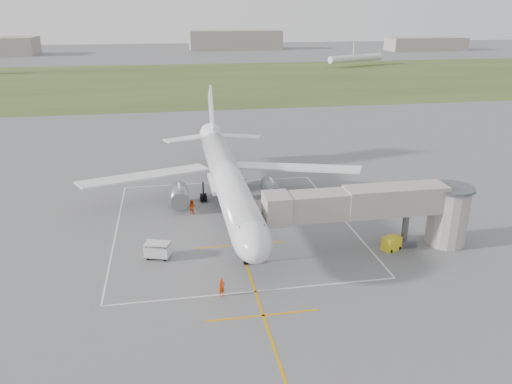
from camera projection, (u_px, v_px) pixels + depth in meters
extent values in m
plane|color=#58585A|center=(229.00, 212.00, 65.35)|extent=(700.00, 700.00, 0.00)
cube|color=#394920|center=(185.00, 81.00, 185.48)|extent=(700.00, 120.00, 0.02)
cube|color=#CA850B|center=(234.00, 227.00, 60.73)|extent=(0.25, 60.00, 0.01)
cube|color=#CA850B|center=(263.00, 315.00, 43.17)|extent=(10.00, 0.25, 0.01)
cube|color=#CA850B|center=(240.00, 245.00, 56.10)|extent=(10.00, 0.25, 0.01)
cube|color=silver|center=(219.00, 182.00, 76.43)|extent=(28.00, 0.20, 0.01)
cube|color=silver|center=(255.00, 291.00, 46.86)|extent=(28.00, 0.20, 0.01)
cube|color=silver|center=(116.00, 232.00, 59.33)|extent=(0.20, 32.00, 0.01)
cube|color=silver|center=(341.00, 216.00, 63.97)|extent=(0.20, 32.00, 0.01)
cylinder|color=silver|center=(228.00, 179.00, 63.80)|extent=(3.80, 36.00, 3.80)
ellipsoid|color=silver|center=(251.00, 239.00, 47.17)|extent=(3.80, 7.22, 3.80)
cube|color=black|center=(253.00, 233.00, 45.97)|extent=(2.40, 1.60, 0.99)
cone|color=silver|center=(212.00, 138.00, 82.60)|extent=(3.80, 6.00, 3.80)
cube|color=silver|center=(296.00, 167.00, 71.38)|extent=(17.93, 11.24, 1.23)
cube|color=silver|center=(146.00, 176.00, 67.89)|extent=(17.93, 11.24, 1.23)
cube|color=silver|center=(225.00, 183.00, 67.10)|extent=(4.20, 8.00, 0.50)
cube|color=silver|center=(211.00, 111.00, 81.77)|extent=(0.30, 7.89, 8.65)
cube|color=silver|center=(213.00, 132.00, 80.77)|extent=(0.35, 5.00, 1.20)
cube|color=silver|center=(238.00, 136.00, 82.95)|extent=(7.85, 5.03, 0.20)
cube|color=silver|center=(187.00, 138.00, 81.56)|extent=(7.85, 5.03, 0.20)
cylinder|color=slate|center=(271.00, 189.00, 68.03)|extent=(2.30, 4.20, 2.30)
cube|color=silver|center=(272.00, 184.00, 67.48)|extent=(0.25, 2.40, 1.20)
cylinder|color=slate|center=(179.00, 194.00, 65.98)|extent=(2.30, 4.20, 2.30)
cube|color=silver|center=(179.00, 190.00, 65.42)|extent=(0.25, 2.40, 1.20)
cylinder|color=black|center=(246.00, 253.00, 51.50)|extent=(0.18, 0.18, 2.60)
cylinder|color=black|center=(245.00, 260.00, 51.79)|extent=(0.28, 0.80, 0.80)
cylinder|color=black|center=(247.00, 260.00, 51.83)|extent=(0.28, 0.80, 0.80)
cylinder|color=black|center=(245.00, 189.00, 69.51)|extent=(0.22, 0.22, 2.80)
cylinder|color=black|center=(243.00, 196.00, 69.45)|extent=(0.32, 0.96, 0.96)
cylinder|color=black|center=(247.00, 196.00, 69.55)|extent=(0.32, 0.96, 0.96)
cylinder|color=black|center=(243.00, 194.00, 70.10)|extent=(0.32, 0.96, 0.96)
cylinder|color=black|center=(247.00, 194.00, 70.19)|extent=(0.32, 0.96, 0.96)
cylinder|color=black|center=(203.00, 191.00, 68.54)|extent=(0.22, 0.22, 2.80)
cylinder|color=black|center=(202.00, 199.00, 68.49)|extent=(0.32, 0.96, 0.96)
cylinder|color=black|center=(206.00, 198.00, 68.58)|extent=(0.32, 0.96, 0.96)
cylinder|color=black|center=(201.00, 197.00, 69.14)|extent=(0.32, 0.96, 0.96)
cylinder|color=black|center=(205.00, 197.00, 69.23)|extent=(0.32, 0.96, 0.96)
cube|color=gray|center=(317.00, 206.00, 52.23)|extent=(11.09, 2.90, 2.80)
cube|color=gray|center=(395.00, 199.00, 53.64)|extent=(11.09, 3.10, 3.00)
cube|color=gray|center=(277.00, 208.00, 51.51)|extent=(2.60, 3.40, 3.00)
cylinder|color=#53565A|center=(405.00, 229.00, 55.13)|extent=(0.70, 0.70, 4.20)
cube|color=#53565A|center=(403.00, 242.00, 55.70)|extent=(2.60, 1.40, 0.90)
cylinder|color=gray|center=(448.00, 217.00, 55.58)|extent=(4.40, 4.40, 6.40)
cylinder|color=#53565A|center=(452.00, 188.00, 54.41)|extent=(5.00, 5.00, 0.30)
cylinder|color=black|center=(395.00, 244.00, 55.57)|extent=(0.70, 0.30, 0.70)
cylinder|color=black|center=(412.00, 242.00, 55.90)|extent=(0.70, 0.30, 0.70)
cube|color=yellow|center=(391.00, 243.00, 54.82)|extent=(2.34, 2.00, 1.49)
cylinder|color=black|center=(391.00, 251.00, 54.20)|extent=(0.36, 0.48, 0.44)
cylinder|color=black|center=(399.00, 248.00, 54.95)|extent=(0.36, 0.48, 0.44)
cube|color=silver|center=(158.00, 251.00, 52.86)|extent=(2.93, 2.28, 1.13)
cube|color=silver|center=(157.00, 243.00, 52.55)|extent=(2.93, 2.28, 0.08)
cylinder|color=black|center=(146.00, 251.00, 52.35)|extent=(0.08, 0.08, 1.34)
cylinder|color=black|center=(165.00, 252.00, 52.07)|extent=(0.08, 0.08, 1.34)
cylinder|color=black|center=(150.00, 246.00, 53.50)|extent=(0.08, 0.08, 1.34)
cylinder|color=black|center=(169.00, 247.00, 53.22)|extent=(0.08, 0.08, 1.34)
cylinder|color=black|center=(148.00, 258.00, 52.68)|extent=(0.31, 0.45, 0.41)
cylinder|color=black|center=(165.00, 259.00, 52.44)|extent=(0.31, 0.45, 0.41)
cylinder|color=black|center=(152.00, 253.00, 53.74)|extent=(0.31, 0.45, 0.41)
cylinder|color=black|center=(168.00, 254.00, 53.49)|extent=(0.31, 0.45, 0.41)
imported|color=#EB3907|center=(222.00, 287.00, 45.79)|extent=(0.80, 0.72, 1.83)
imported|color=#E64007|center=(192.00, 207.00, 64.42)|extent=(1.19, 1.14, 1.94)
cube|color=gray|center=(235.00, 40.00, 328.66)|extent=(60.00, 20.00, 12.00)
cube|color=gray|center=(426.00, 44.00, 321.52)|extent=(50.00, 18.00, 8.00)
cylinder|color=silver|center=(356.00, 58.00, 232.60)|extent=(30.64, 15.64, 3.20)
cube|color=silver|center=(357.00, 48.00, 231.05)|extent=(3.79, 1.86, 5.50)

